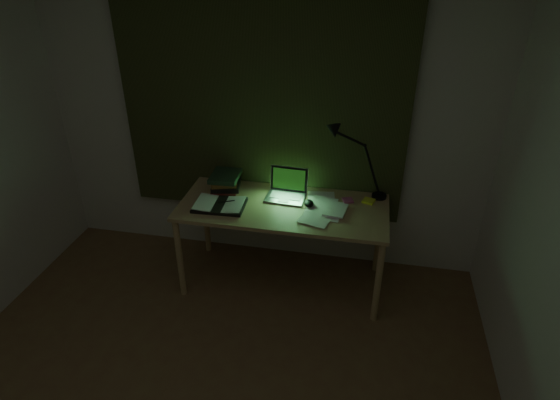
{
  "coord_description": "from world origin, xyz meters",
  "views": [
    {
      "loc": [
        0.8,
        -1.36,
        2.44
      ],
      "look_at": [
        0.24,
        1.46,
        0.82
      ],
      "focal_mm": 30.0,
      "sensor_mm": 36.0,
      "label": 1
    }
  ],
  "objects_px": {
    "desk": "(283,245)",
    "loose_papers": "(329,208)",
    "laptop": "(285,186)",
    "desk_lamp": "(383,161)",
    "book_stack": "(225,182)",
    "open_textbook": "(220,204)"
  },
  "relations": [
    {
      "from": "desk",
      "to": "loose_papers",
      "type": "height_order",
      "value": "loose_papers"
    },
    {
      "from": "laptop",
      "to": "desk_lamp",
      "type": "relative_size",
      "value": 0.55
    },
    {
      "from": "laptop",
      "to": "desk",
      "type": "bearing_deg",
      "value": -84.28
    },
    {
      "from": "book_stack",
      "to": "loose_papers",
      "type": "relative_size",
      "value": 0.72
    },
    {
      "from": "desk",
      "to": "open_textbook",
      "type": "distance_m",
      "value": 0.6
    },
    {
      "from": "desk",
      "to": "loose_papers",
      "type": "bearing_deg",
      "value": 2.54
    },
    {
      "from": "open_textbook",
      "to": "loose_papers",
      "type": "relative_size",
      "value": 1.05
    },
    {
      "from": "laptop",
      "to": "loose_papers",
      "type": "xyz_separation_m",
      "value": [
        0.34,
        -0.1,
        -0.1
      ]
    },
    {
      "from": "laptop",
      "to": "open_textbook",
      "type": "relative_size",
      "value": 0.89
    },
    {
      "from": "laptop",
      "to": "open_textbook",
      "type": "height_order",
      "value": "laptop"
    },
    {
      "from": "desk_lamp",
      "to": "loose_papers",
      "type": "bearing_deg",
      "value": -138.39
    },
    {
      "from": "open_textbook",
      "to": "loose_papers",
      "type": "bearing_deg",
      "value": 5.6
    },
    {
      "from": "open_textbook",
      "to": "book_stack",
      "type": "distance_m",
      "value": 0.27
    },
    {
      "from": "loose_papers",
      "to": "desk_lamp",
      "type": "xyz_separation_m",
      "value": [
        0.36,
        0.25,
        0.29
      ]
    },
    {
      "from": "desk",
      "to": "open_textbook",
      "type": "height_order",
      "value": "open_textbook"
    },
    {
      "from": "desk",
      "to": "loose_papers",
      "type": "relative_size",
      "value": 4.36
    },
    {
      "from": "desk",
      "to": "book_stack",
      "type": "height_order",
      "value": "book_stack"
    },
    {
      "from": "loose_papers",
      "to": "book_stack",
      "type": "bearing_deg",
      "value": 169.69
    },
    {
      "from": "loose_papers",
      "to": "open_textbook",
      "type": "bearing_deg",
      "value": -171.95
    },
    {
      "from": "desk",
      "to": "desk_lamp",
      "type": "distance_m",
      "value": 0.99
    },
    {
      "from": "desk",
      "to": "open_textbook",
      "type": "relative_size",
      "value": 4.16
    },
    {
      "from": "open_textbook",
      "to": "desk",
      "type": "bearing_deg",
      "value": 9.59
    }
  ]
}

